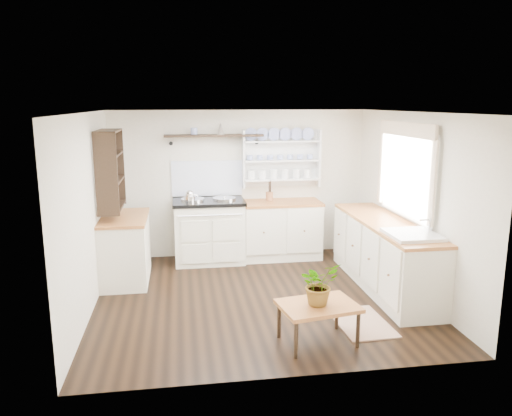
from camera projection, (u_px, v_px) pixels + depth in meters
The scene contains 19 objects.
floor at pixel (258, 297), 6.31m from camera, with size 4.00×3.80×0.01m, color black.
wall_back at pixel (240, 184), 7.91m from camera, with size 4.00×0.02×2.30m, color beige.
wall_right at pixel (413, 203), 6.37m from camera, with size 0.02×3.80×2.30m, color beige.
wall_left at pixel (88, 214), 5.77m from camera, with size 0.02×3.80×2.30m, color beige.
ceiling at pixel (258, 112), 5.83m from camera, with size 4.00×3.80×0.01m, color white.
window at pixel (406, 170), 6.42m from camera, with size 0.08×1.55×1.22m.
aga_cooker at pixel (209, 230), 7.65m from camera, with size 1.08×0.75×1.00m.
back_cabinets at pixel (280, 229), 7.85m from camera, with size 1.27×0.63×0.90m.
right_cabinets at pixel (384, 254), 6.56m from camera, with size 0.62×2.43×0.90m.
belfast_sink at pixel (412, 245), 5.77m from camera, with size 0.55×0.60×0.45m.
left_cabinets at pixel (126, 248), 6.83m from camera, with size 0.62×1.13×0.90m.
plate_rack at pixel (280, 158), 7.89m from camera, with size 1.20×0.22×0.90m.
high_shelf at pixel (214, 136), 7.57m from camera, with size 1.50×0.29×0.16m.
left_shelving at pixel (110, 169), 6.59m from camera, with size 0.28×0.80×1.05m, color black.
kettle at pixel (190, 198), 7.38m from camera, with size 0.17×0.17×0.21m, color silver, non-canonical shape.
utensil_crock at pixel (269, 196), 7.80m from camera, with size 0.11×0.11×0.13m, color brown.
center_table at pixel (318, 308), 5.04m from camera, with size 0.85×0.67×0.42m.
potted_plant at pixel (319, 284), 4.99m from camera, with size 0.39×0.34×0.44m, color #3F7233.
floor_rug at pixel (361, 323), 5.56m from camera, with size 0.55×0.85×0.02m, color #86624E.
Camera 1 is at (-0.93, -5.87, 2.41)m, focal length 35.00 mm.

